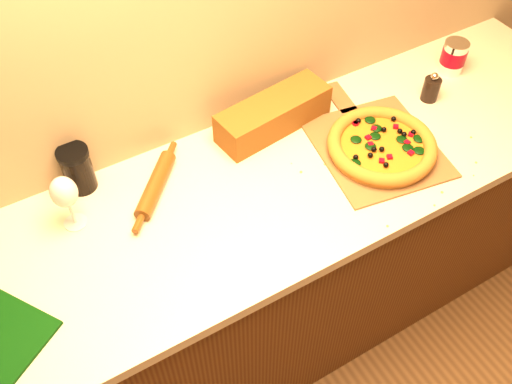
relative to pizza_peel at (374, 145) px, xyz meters
name	(u,v)px	position (x,y,z in m)	size (l,w,h in m)	color
cabinet	(237,283)	(-0.52, 0.03, -0.47)	(2.80, 0.65, 0.86)	#4B2310
countertop	(233,205)	(-0.52, 0.03, -0.02)	(2.84, 0.68, 0.04)	#C4B198
pizza_peel	(374,145)	(0.00, 0.00, 0.00)	(0.44, 0.59, 0.01)	brown
pizza	(382,146)	(0.00, -0.04, 0.03)	(0.35, 0.35, 0.05)	#AA6C2A
pepper_grinder	(431,89)	(0.32, 0.09, 0.04)	(0.06, 0.06, 0.11)	black
rolling_pin	(156,185)	(-0.70, 0.18, 0.02)	(0.26, 0.28, 0.05)	#5D3610
coffee_canister	(454,57)	(0.49, 0.18, 0.06)	(0.09, 0.09, 0.12)	silver
bread_bag	(273,114)	(-0.24, 0.25, 0.05)	(0.40, 0.13, 0.11)	brown
wine_glass	(64,193)	(-0.96, 0.18, 0.13)	(0.08, 0.08, 0.19)	silver
dark_jar	(77,169)	(-0.89, 0.31, 0.07)	(0.10, 0.10, 0.15)	black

